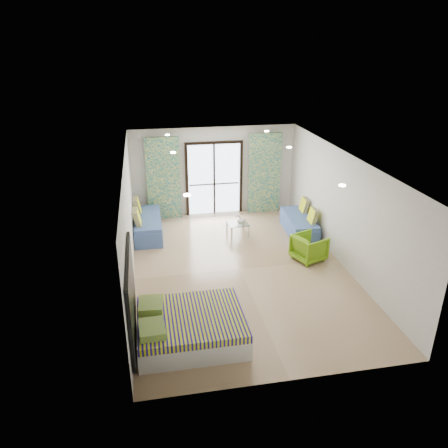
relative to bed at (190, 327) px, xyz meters
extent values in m
cube|color=black|center=(1.48, 6.13, 1.96)|extent=(1.76, 0.08, 0.08)
cube|color=black|center=(0.64, 6.13, 0.82)|extent=(0.08, 0.08, 2.20)
cube|color=black|center=(2.32, 6.13, 0.82)|extent=(0.08, 0.08, 2.20)
cube|color=black|center=(1.48, 6.13, 0.82)|extent=(0.05, 0.06, 2.20)
cube|color=#595451|center=(1.48, 6.15, 0.67)|extent=(1.52, 0.03, 0.04)
cube|color=white|center=(-0.07, 5.99, 0.97)|extent=(1.00, 0.10, 2.50)
cube|color=white|center=(3.03, 5.99, 0.97)|extent=(1.00, 0.10, 2.50)
cylinder|color=#FFE0B2|center=(0.08, 0.42, 2.39)|extent=(0.12, 0.12, 0.02)
cylinder|color=#FFE0B2|center=(2.88, 0.42, 2.39)|extent=(0.12, 0.12, 0.02)
cylinder|color=#FFE0B2|center=(0.08, 3.42, 2.39)|extent=(0.12, 0.12, 0.02)
cylinder|color=#FFE0B2|center=(2.88, 3.42, 2.39)|extent=(0.12, 0.12, 0.02)
cylinder|color=#FFE0B2|center=(0.08, 5.42, 2.39)|extent=(0.12, 0.12, 0.02)
cylinder|color=#FFE0B2|center=(2.88, 5.42, 2.39)|extent=(0.12, 0.12, 0.02)
cube|color=black|center=(-0.98, 0.00, 0.77)|extent=(0.06, 2.10, 1.50)
cube|color=silver|center=(-0.99, 1.25, 0.77)|extent=(0.02, 0.10, 0.10)
cube|color=silver|center=(0.03, 0.00, -0.09)|extent=(1.93, 1.54, 0.39)
cube|color=navy|center=(0.03, 0.00, 0.18)|extent=(1.91, 1.57, 0.14)
cube|color=#19716B|center=(-0.67, -0.37, 0.32)|extent=(0.46, 0.55, 0.13)
cube|color=#19716B|center=(-0.67, 0.37, 0.32)|extent=(0.47, 0.56, 0.13)
cube|color=#405C99|center=(-0.62, 4.85, -0.06)|extent=(0.77, 1.93, 0.43)
cube|color=#405C99|center=(-0.62, 4.85, 0.20)|extent=(0.75, 1.89, 0.11)
cube|color=navy|center=(-0.90, 4.41, 0.45)|extent=(0.22, 0.48, 0.44)
cube|color=navy|center=(-0.88, 5.30, 0.45)|extent=(0.22, 0.48, 0.44)
cube|color=#405C99|center=(3.58, 4.20, -0.08)|extent=(0.81, 1.81, 0.39)
cube|color=#405C99|center=(3.58, 4.20, 0.16)|extent=(0.79, 1.77, 0.10)
cube|color=navy|center=(3.79, 3.77, 0.39)|extent=(0.23, 0.45, 0.41)
cube|color=navy|center=(3.85, 4.59, 0.39)|extent=(0.23, 0.45, 0.41)
cylinder|color=silver|center=(1.61, 4.08, -0.10)|extent=(0.05, 0.05, 0.36)
cylinder|color=silver|center=(2.10, 4.12, -0.10)|extent=(0.05, 0.05, 0.36)
cylinder|color=silver|center=(1.57, 4.57, -0.10)|extent=(0.05, 0.05, 0.36)
cylinder|color=silver|center=(2.06, 4.61, -0.10)|extent=(0.05, 0.05, 0.36)
cube|color=#8CA59E|center=(1.83, 4.35, 0.08)|extent=(0.60, 0.60, 0.02)
sphere|color=white|center=(1.88, 4.35, 0.28)|extent=(0.06, 0.06, 0.06)
sphere|color=white|center=(1.83, 4.39, 0.30)|extent=(0.06, 0.06, 0.06)
sphere|color=white|center=(1.79, 4.34, 0.32)|extent=(0.06, 0.06, 0.06)
sphere|color=white|center=(1.84, 4.30, 0.33)|extent=(0.06, 0.06, 0.06)
imported|color=white|center=(1.90, 4.32, 0.19)|extent=(0.22, 0.23, 0.19)
imported|color=#6AA214|center=(3.26, 2.60, 0.08)|extent=(0.87, 0.89, 0.72)
camera|label=1|loc=(-0.59, -6.53, 4.85)|focal=35.00mm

